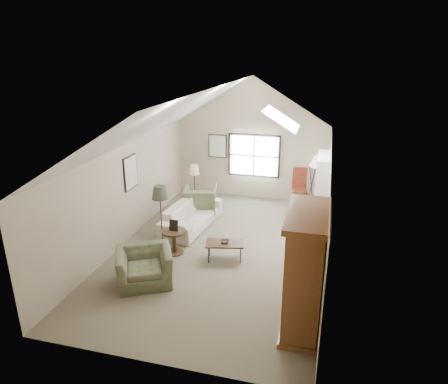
% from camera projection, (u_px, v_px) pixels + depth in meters
% --- Properties ---
extents(room_shell, '(5.01, 8.01, 4.00)m').
position_uv_depth(room_shell, '(220.00, 122.00, 8.96)').
color(room_shell, '#6F654F').
rests_on(room_shell, ground).
extents(window, '(1.72, 0.08, 1.42)m').
position_uv_depth(window, '(254.00, 156.00, 13.14)').
color(window, black).
rests_on(window, room_shell).
extents(skylight, '(0.80, 1.20, 0.52)m').
position_uv_depth(skylight, '(282.00, 118.00, 9.47)').
color(skylight, white).
rests_on(skylight, room_shell).
extents(wall_art, '(1.97, 3.71, 0.88)m').
position_uv_depth(wall_art, '(175.00, 159.00, 11.67)').
color(wall_art, black).
rests_on(wall_art, room_shell).
extents(armoire, '(0.60, 1.50, 2.20)m').
position_uv_depth(armoire, '(304.00, 271.00, 6.96)').
color(armoire, brown).
rests_on(armoire, ground).
extents(tv_alcove, '(0.32, 1.30, 2.10)m').
position_uv_depth(tv_alcove, '(321.00, 194.00, 10.56)').
color(tv_alcove, white).
rests_on(tv_alcove, ground).
extents(media_console, '(0.34, 1.18, 0.60)m').
position_uv_depth(media_console, '(318.00, 223.00, 10.85)').
color(media_console, '#382316').
rests_on(media_console, ground).
extents(tv_panel, '(0.05, 0.90, 0.55)m').
position_uv_depth(tv_panel, '(319.00, 202.00, 10.64)').
color(tv_panel, black).
rests_on(tv_panel, media_console).
extents(sofa, '(1.18, 2.49, 0.70)m').
position_uv_depth(sofa, '(192.00, 215.00, 11.24)').
color(sofa, beige).
rests_on(sofa, ground).
extents(armchair_near, '(1.48, 1.42, 0.74)m').
position_uv_depth(armchair_near, '(144.00, 267.00, 8.51)').
color(armchair_near, '#535A3F').
rests_on(armchair_near, ground).
extents(armchair_far, '(1.14, 1.16, 0.89)m').
position_uv_depth(armchair_far, '(200.00, 200.00, 12.06)').
color(armchair_far, '#616748').
rests_on(armchair_far, ground).
extents(coffee_table, '(0.98, 0.68, 0.45)m').
position_uv_depth(coffee_table, '(225.00, 251.00, 9.48)').
color(coffee_table, '#3D2919').
rests_on(coffee_table, ground).
extents(bowl, '(0.26, 0.26, 0.05)m').
position_uv_depth(bowl, '(225.00, 241.00, 9.39)').
color(bowl, '#372816').
rests_on(bowl, coffee_table).
extents(side_table, '(0.66, 0.66, 0.60)m').
position_uv_depth(side_table, '(174.00, 242.00, 9.77)').
color(side_table, '#3D2819').
rests_on(side_table, ground).
extents(side_chair, '(0.54, 0.54, 1.18)m').
position_uv_depth(side_chair, '(300.00, 187.00, 12.82)').
color(side_chair, brown).
rests_on(side_chair, ground).
extents(tripod_lamp, '(0.50, 0.50, 1.67)m').
position_uv_depth(tripod_lamp, '(316.00, 181.00, 12.62)').
color(tripod_lamp, white).
rests_on(tripod_lamp, ground).
extents(dark_lamp, '(0.44, 0.44, 1.68)m').
position_uv_depth(dark_lamp, '(161.00, 217.00, 9.87)').
color(dark_lamp, '#2B2F21').
rests_on(dark_lamp, ground).
extents(tan_lamp, '(0.33, 0.33, 1.51)m').
position_uv_depth(tan_lamp, '(195.00, 187.00, 12.27)').
color(tan_lamp, tan).
rests_on(tan_lamp, ground).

